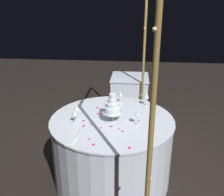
% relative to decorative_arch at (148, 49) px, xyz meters
% --- Properties ---
extents(ground_plane, '(12.00, 12.00, 0.00)m').
position_rel_decorative_arch_xyz_m(ground_plane, '(-0.00, -0.35, -1.58)').
color(ground_plane, black).
extents(decorative_arch, '(2.27, 0.06, 2.41)m').
position_rel_decorative_arch_xyz_m(decorative_arch, '(0.00, 0.00, 0.00)').
color(decorative_arch, olive).
rests_on(decorative_arch, ground).
extents(main_table, '(1.37, 1.37, 0.80)m').
position_rel_decorative_arch_xyz_m(main_table, '(-0.00, -0.35, -1.18)').
color(main_table, silver).
rests_on(main_table, ground).
extents(side_table, '(0.60, 0.60, 0.85)m').
position_rel_decorative_arch_xyz_m(side_table, '(-1.43, -0.20, -1.15)').
color(side_table, silver).
rests_on(side_table, ground).
extents(tiered_cake, '(0.22, 0.22, 0.31)m').
position_rel_decorative_arch_xyz_m(tiered_cake, '(0.04, -0.34, -0.62)').
color(tiered_cake, silver).
rests_on(tiered_cake, main_table).
extents(wine_glass_0, '(0.07, 0.07, 0.15)m').
position_rel_decorative_arch_xyz_m(wine_glass_0, '(0.01, -0.74, -0.67)').
color(wine_glass_0, silver).
rests_on(wine_glass_0, main_table).
extents(wine_glass_1, '(0.07, 0.07, 0.18)m').
position_rel_decorative_arch_xyz_m(wine_glass_1, '(-0.41, 0.03, -0.65)').
color(wine_glass_1, silver).
rests_on(wine_glass_1, main_table).
extents(wine_glass_2, '(0.06, 0.06, 0.14)m').
position_rel_decorative_arch_xyz_m(wine_glass_2, '(0.13, -0.74, -0.68)').
color(wine_glass_2, silver).
rests_on(wine_glass_2, main_table).
extents(wine_glass_3, '(0.06, 0.06, 0.17)m').
position_rel_decorative_arch_xyz_m(wine_glass_3, '(0.11, -0.08, -0.65)').
color(wine_glass_3, silver).
rests_on(wine_glass_3, main_table).
extents(wine_glass_4, '(0.06, 0.06, 0.15)m').
position_rel_decorative_arch_xyz_m(wine_glass_4, '(-0.49, -0.29, -0.68)').
color(wine_glass_4, silver).
rests_on(wine_glass_4, main_table).
extents(cake_knife, '(0.30, 0.04, 0.01)m').
position_rel_decorative_arch_xyz_m(cake_knife, '(0.42, -0.66, -0.78)').
color(cake_knife, silver).
rests_on(cake_knife, main_table).
extents(rose_petal_0, '(0.04, 0.04, 0.00)m').
position_rel_decorative_arch_xyz_m(rose_petal_0, '(0.54, -0.47, -0.78)').
color(rose_petal_0, '#C61951').
rests_on(rose_petal_0, main_table).
extents(rose_petal_1, '(0.03, 0.03, 0.00)m').
position_rel_decorative_arch_xyz_m(rose_petal_1, '(0.45, -0.52, -0.78)').
color(rose_petal_1, '#C61951').
rests_on(rose_petal_1, main_table).
extents(rose_petal_2, '(0.05, 0.04, 0.00)m').
position_rel_decorative_arch_xyz_m(rose_petal_2, '(0.20, -0.63, -0.78)').
color(rose_petal_2, '#C61951').
rests_on(rose_petal_2, main_table).
extents(rose_petal_3, '(0.05, 0.04, 0.00)m').
position_rel_decorative_arch_xyz_m(rose_petal_3, '(0.08, -0.66, -0.78)').
color(rose_petal_3, '#C61951').
rests_on(rose_petal_3, main_table).
extents(rose_petal_4, '(0.02, 0.03, 0.00)m').
position_rel_decorative_arch_xyz_m(rose_petal_4, '(0.26, -0.22, -0.78)').
color(rose_petal_4, '#C61951').
rests_on(rose_petal_4, main_table).
extents(rose_petal_5, '(0.03, 0.03, 0.00)m').
position_rel_decorative_arch_xyz_m(rose_petal_5, '(0.22, -0.26, -0.78)').
color(rose_petal_5, '#C61951').
rests_on(rose_petal_5, main_table).
extents(rose_petal_6, '(0.04, 0.04, 0.00)m').
position_rel_decorative_arch_xyz_m(rose_petal_6, '(-0.10, -0.40, -0.78)').
color(rose_petal_6, '#C61951').
rests_on(rose_petal_6, main_table).
extents(rose_petal_7, '(0.05, 0.05, 0.00)m').
position_rel_decorative_arch_xyz_m(rose_petal_7, '(-0.28, -0.56, -0.78)').
color(rose_petal_7, '#C61951').
rests_on(rose_petal_7, main_table).
extents(rose_petal_8, '(0.03, 0.04, 0.00)m').
position_rel_decorative_arch_xyz_m(rose_petal_8, '(-0.63, -0.35, -0.78)').
color(rose_petal_8, '#C61951').
rests_on(rose_petal_8, main_table).
extents(rose_petal_9, '(0.04, 0.04, 0.00)m').
position_rel_decorative_arch_xyz_m(rose_petal_9, '(0.18, -0.34, -0.78)').
color(rose_petal_9, '#C61951').
rests_on(rose_petal_9, main_table).
extents(rose_petal_10, '(0.03, 0.03, 0.00)m').
position_rel_decorative_arch_xyz_m(rose_petal_10, '(0.09, 0.09, -0.78)').
color(rose_petal_10, '#C61951').
rests_on(rose_petal_10, main_table).
extents(rose_petal_11, '(0.04, 0.04, 0.00)m').
position_rel_decorative_arch_xyz_m(rose_petal_11, '(0.56, -0.14, -0.78)').
color(rose_petal_11, '#C61951').
rests_on(rose_petal_11, main_table).
extents(rose_petal_12, '(0.03, 0.03, 0.00)m').
position_rel_decorative_arch_xyz_m(rose_petal_12, '(0.22, -0.44, -0.78)').
color(rose_petal_12, '#C61951').
rests_on(rose_petal_12, main_table).
extents(rose_petal_13, '(0.03, 0.04, 0.00)m').
position_rel_decorative_arch_xyz_m(rose_petal_13, '(0.02, -0.06, -0.78)').
color(rose_petal_13, '#C61951').
rests_on(rose_petal_13, main_table).
extents(rose_petal_14, '(0.05, 0.05, 0.00)m').
position_rel_decorative_arch_xyz_m(rose_petal_14, '(-0.11, -0.52, -0.78)').
color(rose_petal_14, '#C61951').
rests_on(rose_petal_14, main_table).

